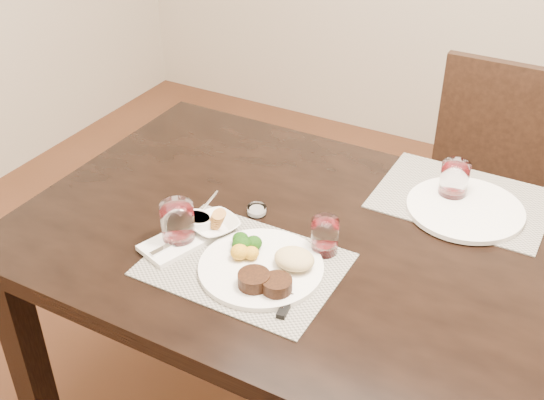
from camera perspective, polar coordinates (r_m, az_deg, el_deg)
The scene contains 14 objects.
dining_table at distance 1.74m, azimuth 10.37°, elevation -7.39°, with size 2.00×1.00×0.75m.
chair_far at distance 2.59m, azimuth 17.11°, elevation 1.97°, with size 0.42×0.42×0.90m.
placemat_near at distance 1.66m, azimuth -2.33°, elevation -5.41°, with size 0.46×0.34×0.00m, color gray.
placemat_far at distance 1.96m, azimuth 15.60°, elevation 0.08°, with size 0.46×0.34×0.00m, color gray.
dinner_plate at distance 1.62m, azimuth -0.55°, elevation -5.60°, with size 0.30×0.30×0.05m.
napkin_fork at distance 1.73m, azimuth -7.79°, elevation -3.46°, with size 0.16×0.21×0.02m.
steak_knife at distance 1.56m, azimuth 1.76°, elevation -8.03°, with size 0.04×0.23×0.01m.
cracker_bowl at distance 1.76m, azimuth -4.85°, elevation -2.12°, with size 0.16×0.16×0.05m.
sauce_ramekin at distance 1.77m, azimuth -6.26°, elevation -1.80°, with size 0.09×0.13×0.07m.
wine_glass_near at distance 1.68m, azimuth 4.43°, elevation -3.14°, with size 0.07×0.07×0.09m.
far_plate at distance 1.91m, azimuth 15.85°, elevation -0.71°, with size 0.31×0.31×0.01m, color white.
wine_glass_far at distance 1.93m, azimuth 14.96°, elevation 1.43°, with size 0.08×0.08×0.11m.
wine_glass_side at distance 1.71m, azimuth -7.87°, elevation -2.19°, with size 0.08×0.08×0.12m.
salt_cellar at distance 1.83m, azimuth -1.29°, elevation -0.89°, with size 0.05×0.05×0.02m.
Camera 1 is at (0.35, -1.28, 1.79)m, focal length 45.00 mm.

